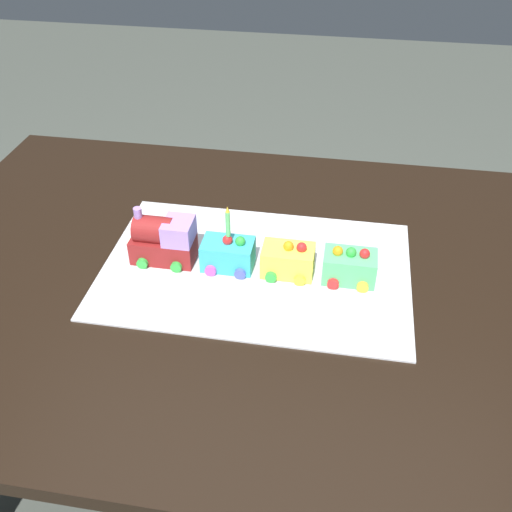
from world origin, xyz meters
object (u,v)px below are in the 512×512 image
(birthday_candle, at_px, (228,222))
(cake_locomotive, at_px, (163,240))
(cake_car_hopper_turquoise, at_px, (228,254))
(dining_table, at_px, (243,312))
(cake_car_flatbed_lemon, at_px, (288,260))
(cake_car_tanker_mint_green, at_px, (349,266))

(birthday_candle, bearing_deg, cake_locomotive, -180.00)
(cake_car_hopper_turquoise, bearing_deg, birthday_candle, -0.00)
(dining_table, distance_m, cake_car_flatbed_lemon, 0.17)
(cake_car_flatbed_lemon, bearing_deg, cake_locomotive, -180.00)
(cake_car_hopper_turquoise, bearing_deg, cake_car_tanker_mint_green, 0.00)
(cake_locomotive, height_order, birthday_candle, birthday_candle)
(dining_table, xyz_separation_m, birthday_candle, (-0.03, 0.01, 0.22))
(dining_table, distance_m, birthday_candle, 0.22)
(cake_car_flatbed_lemon, distance_m, cake_car_tanker_mint_green, 0.12)
(cake_locomotive, xyz_separation_m, cake_car_flatbed_lemon, (0.25, 0.00, -0.02))
(cake_locomotive, xyz_separation_m, birthday_candle, (0.13, 0.00, 0.06))
(cake_locomotive, bearing_deg, cake_car_flatbed_lemon, 0.00)
(cake_car_hopper_turquoise, xyz_separation_m, cake_car_flatbed_lemon, (0.12, 0.00, 0.00))
(cake_locomotive, bearing_deg, dining_table, -4.11)
(cake_car_hopper_turquoise, height_order, cake_car_flatbed_lemon, same)
(dining_table, xyz_separation_m, cake_locomotive, (-0.16, 0.01, 0.16))
(dining_table, relative_size, birthday_candle, 21.06)
(cake_car_hopper_turquoise, bearing_deg, cake_car_flatbed_lemon, 0.00)
(cake_locomotive, relative_size, cake_car_hopper_turquoise, 1.40)
(cake_locomotive, relative_size, birthday_candle, 2.11)
(dining_table, height_order, cake_locomotive, cake_locomotive)
(cake_car_hopper_turquoise, bearing_deg, dining_table, -20.92)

